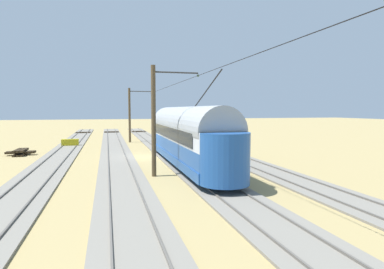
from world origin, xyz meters
TOP-DOWN VIEW (x-y plane):
  - ground_plane at (0.00, 0.00)m, footprint 220.00×220.00m
  - track_streetcar_siding at (-7.18, -0.31)m, footprint 2.80×80.00m
  - track_adjacent_siding at (-2.39, -0.31)m, footprint 2.80×80.00m
  - track_third_siding at (2.39, -0.31)m, footprint 2.80×80.00m
  - track_outer_siding at (7.18, -0.31)m, footprint 2.80×80.00m
  - vintage_streetcar at (-2.39, 5.07)m, footprint 2.65×17.78m
  - catenary_pole_foreground at (0.32, -12.98)m, footprint 3.03×0.28m
  - catenary_pole_mid_near at (0.32, 8.02)m, footprint 3.03×0.28m
  - overhead_wire_run at (-2.34, 7.23)m, footprint 2.82×45.98m
  - switch_stand at (-8.51, -12.31)m, footprint 0.50×0.30m
  - spare_tie_stack at (10.70, -4.05)m, footprint 2.40×2.40m
  - track_end_bumper at (7.18, -10.31)m, footprint 1.80×0.60m

SIDE VIEW (x-z plane):
  - ground_plane at x=0.00m, z-range 0.00..0.00m
  - track_streetcar_siding at x=-7.18m, z-range -0.04..0.14m
  - track_adjacent_siding at x=-2.39m, z-range -0.04..0.14m
  - track_third_siding at x=2.39m, z-range -0.04..0.14m
  - track_outer_siding at x=7.18m, z-range -0.04..0.14m
  - spare_tie_stack at x=10.70m, z-range 0.00..0.54m
  - track_end_bumper at x=7.18m, z-range 0.00..0.80m
  - switch_stand at x=-8.51m, z-range 0.08..1.32m
  - vintage_streetcar at x=-2.39m, z-range -0.71..5.23m
  - catenary_pole_foreground at x=0.32m, z-range 0.17..6.93m
  - catenary_pole_mid_near at x=0.32m, z-range 0.17..6.93m
  - overhead_wire_run at x=-2.34m, z-range 6.13..6.30m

